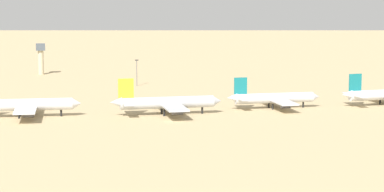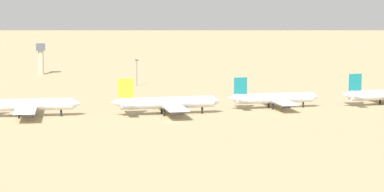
# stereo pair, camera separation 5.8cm
# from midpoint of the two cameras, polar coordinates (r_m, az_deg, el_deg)

# --- Properties ---
(ground) EXTENTS (4000.00, 4000.00, 0.00)m
(ground) POSITION_cam_midpoint_polar(r_m,az_deg,el_deg) (266.99, -1.72, -2.00)
(ground) COLOR tan
(parked_jet_orange_2) EXTENTS (43.53, 36.68, 14.37)m
(parked_jet_orange_2) POSITION_cam_midpoint_polar(r_m,az_deg,el_deg) (283.36, -12.97, -0.67)
(parked_jet_orange_2) COLOR silver
(parked_jet_orange_2) RESTS_ON ground
(parked_jet_yellow_3) EXTENTS (43.41, 36.34, 14.37)m
(parked_jet_yellow_3) POSITION_cam_midpoint_polar(r_m,az_deg,el_deg) (281.89, -2.01, -0.52)
(parked_jet_yellow_3) COLOR silver
(parked_jet_yellow_3) RESTS_ON ground
(parked_jet_teal_4) EXTENTS (39.21, 32.80, 12.99)m
(parked_jet_teal_4) POSITION_cam_midpoint_polar(r_m,az_deg,el_deg) (299.57, 6.33, -0.17)
(parked_jet_teal_4) COLOR silver
(parked_jet_teal_4) RESTS_ON ground
(control_tower) EXTENTS (5.20, 5.20, 18.07)m
(control_tower) POSITION_cam_midpoint_polar(r_m,az_deg,el_deg) (437.62, -11.62, 3.06)
(control_tower) COLOR #C6B793
(control_tower) RESTS_ON ground
(light_pole_west) EXTENTS (1.80, 0.50, 13.44)m
(light_pole_west) POSITION_cam_midpoint_polar(r_m,az_deg,el_deg) (374.31, -4.29, 1.98)
(light_pole_west) COLOR #59595E
(light_pole_west) RESTS_ON ground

